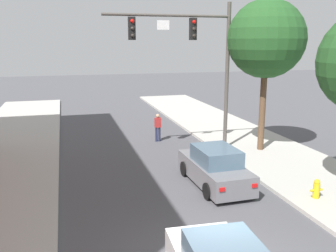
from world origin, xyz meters
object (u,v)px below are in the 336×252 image
Objects in this scene: pedestrian_crossing_road at (158,126)px; car_lead_grey at (215,168)px; fire_hydrant at (316,189)px; traffic_signal_mast at (195,50)px; street_tree_second at (266,39)px.

car_lead_grey is at bearing -85.69° from pedestrian_crossing_road.
car_lead_grey is 3.88m from fire_hydrant.
traffic_signal_mast is 4.57× the size of pedestrian_crossing_road.
car_lead_grey is at bearing -98.38° from traffic_signal_mast.
pedestrian_crossing_road is at bearing 142.75° from street_tree_second.
street_tree_second is (3.49, -0.80, 0.50)m from traffic_signal_mast.
street_tree_second reaches higher than fire_hydrant.
car_lead_grey is 2.61× the size of pedestrian_crossing_road.
car_lead_grey is 7.55m from street_tree_second.
pedestrian_crossing_road is 0.21× the size of street_tree_second.
car_lead_grey is 7.28m from pedestrian_crossing_road.
fire_hydrant is 0.09× the size of street_tree_second.
pedestrian_crossing_road is 7.69m from street_tree_second.
car_lead_grey is (-0.66, -4.49, -4.61)m from traffic_signal_mast.
traffic_signal_mast is 5.36m from pedestrian_crossing_road.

